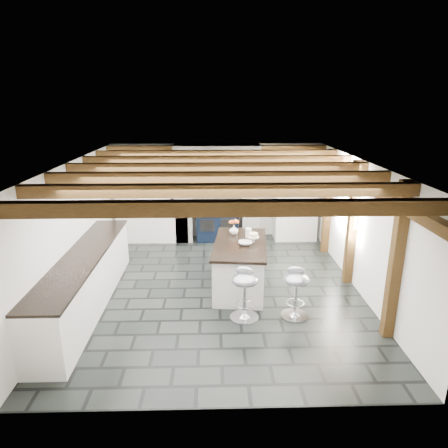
{
  "coord_description": "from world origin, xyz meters",
  "views": [
    {
      "loc": [
        -0.09,
        -6.63,
        3.29
      ],
      "look_at": [
        0.1,
        0.4,
        1.1
      ],
      "focal_mm": 32.0,
      "sensor_mm": 36.0,
      "label": 1
    }
  ],
  "objects_px": {
    "range_cooker": "(217,221)",
    "bar_stool_far": "(245,288)",
    "bar_stool_near": "(296,287)",
    "kitchen_island": "(240,265)"
  },
  "relations": [
    {
      "from": "range_cooker",
      "to": "bar_stool_far",
      "type": "distance_m",
      "value": 3.77
    },
    {
      "from": "range_cooker",
      "to": "bar_stool_near",
      "type": "relative_size",
      "value": 1.21
    },
    {
      "from": "bar_stool_far",
      "to": "kitchen_island",
      "type": "bearing_deg",
      "value": 109.58
    },
    {
      "from": "range_cooker",
      "to": "kitchen_island",
      "type": "height_order",
      "value": "kitchen_island"
    },
    {
      "from": "kitchen_island",
      "to": "bar_stool_far",
      "type": "distance_m",
      "value": 1.1
    },
    {
      "from": "range_cooker",
      "to": "kitchen_island",
      "type": "xyz_separation_m",
      "value": [
        0.38,
        -2.65,
        -0.02
      ]
    },
    {
      "from": "range_cooker",
      "to": "bar_stool_far",
      "type": "xyz_separation_m",
      "value": [
        0.38,
        -3.75,
        0.06
      ]
    },
    {
      "from": "range_cooker",
      "to": "bar_stool_far",
      "type": "height_order",
      "value": "range_cooker"
    },
    {
      "from": "bar_stool_far",
      "to": "range_cooker",
      "type": "bearing_deg",
      "value": 115.16
    },
    {
      "from": "bar_stool_near",
      "to": "kitchen_island",
      "type": "bearing_deg",
      "value": 137.66
    }
  ]
}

